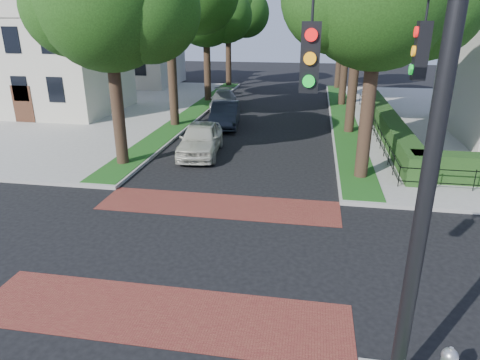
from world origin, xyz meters
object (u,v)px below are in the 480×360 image
object	(u,v)px
parked_car_front	(201,139)
parked_car_rear	(223,100)
traffic_signal	(415,148)
parked_car_middle	(225,114)

from	to	relation	value
parked_car_front	parked_car_rear	size ratio (longest dim) A/B	1.02
traffic_signal	parked_car_middle	xyz separation A→B (m)	(-7.19, 20.06, -3.91)
traffic_signal	parked_car_front	bearing A→B (deg)	117.48
parked_car_front	parked_car_middle	size ratio (longest dim) A/B	1.01
parked_car_middle	parked_car_rear	bearing A→B (deg)	96.19
parked_car_front	parked_car_middle	world-z (taller)	parked_car_front
parked_car_front	parked_car_middle	distance (m)	6.25
parked_car_front	parked_car_rear	distance (m)	11.96
parked_car_front	parked_car_rear	bearing A→B (deg)	90.79
parked_car_middle	parked_car_rear	distance (m)	5.79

